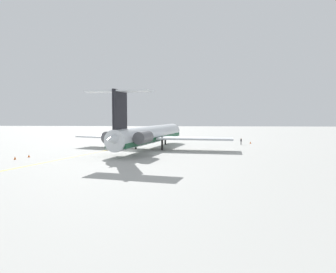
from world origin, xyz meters
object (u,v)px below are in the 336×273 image
(ground_crew_near_tail, at_px, (124,136))
(ground_crew_near_nose, at_px, (241,141))
(safety_cone_wingtip, at_px, (250,143))
(safety_cone_nose, at_px, (29,156))
(main_jetliner, at_px, (149,135))
(safety_cone_tail, at_px, (15,158))

(ground_crew_near_tail, bearing_deg, ground_crew_near_nose, 96.02)
(safety_cone_wingtip, bearing_deg, ground_crew_near_nose, -38.85)
(ground_crew_near_nose, xyz_separation_m, safety_cone_nose, (26.62, -43.59, -0.82))
(main_jetliner, bearing_deg, ground_crew_near_tail, 35.74)
(ground_crew_near_tail, height_order, safety_cone_wingtip, ground_crew_near_tail)
(main_jetliner, height_order, safety_cone_nose, main_jetliner)
(safety_cone_wingtip, bearing_deg, ground_crew_near_tail, -105.60)
(ground_crew_near_nose, distance_m, ground_crew_near_tail, 36.71)
(safety_cone_nose, xyz_separation_m, safety_cone_tail, (2.99, -1.02, 0.00))
(safety_cone_tail, bearing_deg, safety_cone_nose, 161.20)
(ground_crew_near_nose, height_order, safety_cone_nose, ground_crew_near_nose)
(ground_crew_near_tail, bearing_deg, safety_cone_nose, 15.57)
(main_jetliner, xyz_separation_m, ground_crew_near_tail, (-26.80, -10.98, -2.25))
(main_jetliner, height_order, safety_cone_tail, main_jetliner)
(safety_cone_wingtip, bearing_deg, safety_cone_tail, -54.90)
(safety_cone_nose, relative_size, safety_cone_tail, 1.00)
(ground_crew_near_nose, relative_size, safety_cone_nose, 3.15)
(main_jetliner, bearing_deg, safety_cone_nose, 137.75)
(ground_crew_near_nose, relative_size, safety_cone_wingtip, 3.15)
(ground_crew_near_nose, height_order, safety_cone_tail, ground_crew_near_nose)
(main_jetliner, xyz_separation_m, safety_cone_nose, (14.17, -20.79, -3.10))
(ground_crew_near_tail, xyz_separation_m, safety_cone_tail, (43.96, -10.83, -0.84))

